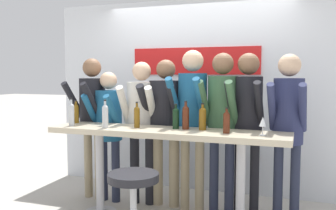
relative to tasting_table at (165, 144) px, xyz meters
name	(u,v)px	position (x,y,z in m)	size (l,w,h in m)	color
back_wall	(198,95)	(0.00, 1.27, 0.45)	(4.14, 0.12, 2.57)	silver
tasting_table	(165,144)	(0.00, 0.00, 0.00)	(2.54, 0.53, 1.00)	beige
bar_stool	(133,199)	(-0.04, -0.72, -0.36)	(0.48, 0.48, 0.71)	#B2B2B7
person_far_left	(92,111)	(-1.13, 0.43, 0.27)	(0.45, 0.58, 1.77)	gray
person_left	(109,121)	(-0.89, 0.40, 0.16)	(0.40, 0.51, 1.60)	#23283D
person_center_left	(142,116)	(-0.47, 0.45, 0.23)	(0.46, 0.57, 1.72)	black
person_center	(166,116)	(-0.17, 0.48, 0.24)	(0.48, 0.57, 1.74)	gray
person_center_right	(192,110)	(0.17, 0.42, 0.32)	(0.41, 0.56, 1.84)	gray
person_right	(222,114)	(0.51, 0.42, 0.30)	(0.41, 0.55, 1.81)	#23283D
person_far_right	(248,114)	(0.78, 0.46, 0.30)	(0.39, 0.54, 1.80)	black
person_rightmost	(288,117)	(1.20, 0.40, 0.29)	(0.39, 0.53, 1.78)	#23283D
wine_bottle_0	(203,117)	(0.37, 0.10, 0.29)	(0.08, 0.08, 0.28)	brown
wine_bottle_1	(227,121)	(0.65, -0.03, 0.28)	(0.06, 0.06, 0.25)	#4C1E0F
wine_bottle_2	(176,117)	(0.09, 0.09, 0.28)	(0.07, 0.07, 0.27)	black
wine_bottle_3	(76,113)	(-1.17, 0.13, 0.28)	(0.07, 0.07, 0.27)	brown
wine_bottle_4	(186,116)	(0.19, 0.08, 0.30)	(0.07, 0.07, 0.30)	#4C1E0F
wine_bottle_5	(137,116)	(-0.34, 0.02, 0.29)	(0.06, 0.06, 0.28)	brown
wine_bottle_6	(105,115)	(-0.64, -0.12, 0.30)	(0.07, 0.07, 0.31)	#B7BCC1
wine_bottle_7	(71,113)	(-1.08, -0.09, 0.30)	(0.06, 0.06, 0.31)	#B7BCC1
wine_glass_0	(263,122)	(0.99, -0.05, 0.28)	(0.07, 0.07, 0.18)	silver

